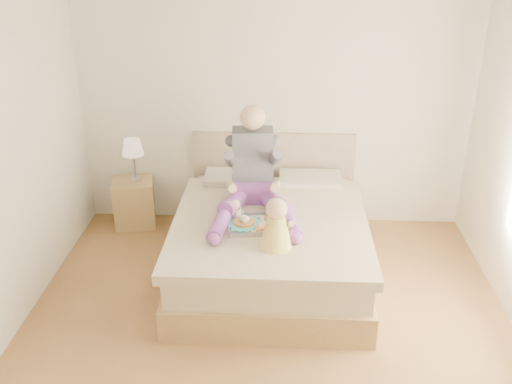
{
  "coord_description": "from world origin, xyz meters",
  "views": [
    {
      "loc": [
        0.1,
        -3.52,
        2.95
      ],
      "look_at": [
        -0.13,
        1.02,
        0.82
      ],
      "focal_mm": 40.0,
      "sensor_mm": 36.0,
      "label": 1
    }
  ],
  "objects_px": {
    "nightstand": "(134,203)",
    "bed": "(271,238)",
    "baby": "(276,227)",
    "tray": "(256,222)",
    "adult": "(253,177)"
  },
  "relations": [
    {
      "from": "bed",
      "to": "nightstand",
      "type": "relative_size",
      "value": 4.25
    },
    {
      "from": "nightstand",
      "to": "adult",
      "type": "xyz_separation_m",
      "value": [
        1.31,
        -0.68,
        0.62
      ]
    },
    {
      "from": "nightstand",
      "to": "bed",
      "type": "bearing_deg",
      "value": -39.81
    },
    {
      "from": "bed",
      "to": "baby",
      "type": "height_order",
      "value": "baby"
    },
    {
      "from": "adult",
      "to": "nightstand",
      "type": "bearing_deg",
      "value": 148.2
    },
    {
      "from": "nightstand",
      "to": "adult",
      "type": "distance_m",
      "value": 1.61
    },
    {
      "from": "nightstand",
      "to": "tray",
      "type": "xyz_separation_m",
      "value": [
        1.36,
        -1.09,
        0.38
      ]
    },
    {
      "from": "baby",
      "to": "tray",
      "type": "bearing_deg",
      "value": 111.23
    },
    {
      "from": "bed",
      "to": "baby",
      "type": "relative_size",
      "value": 5.12
    },
    {
      "from": "baby",
      "to": "nightstand",
      "type": "bearing_deg",
      "value": 130.58
    },
    {
      "from": "bed",
      "to": "nightstand",
      "type": "xyz_separation_m",
      "value": [
        -1.48,
        0.8,
        -0.06
      ]
    },
    {
      "from": "bed",
      "to": "nightstand",
      "type": "height_order",
      "value": "bed"
    },
    {
      "from": "nightstand",
      "to": "adult",
      "type": "relative_size",
      "value": 0.45
    },
    {
      "from": "nightstand",
      "to": "baby",
      "type": "bearing_deg",
      "value": -54.55
    },
    {
      "from": "tray",
      "to": "adult",
      "type": "bearing_deg",
      "value": 88.13
    }
  ]
}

